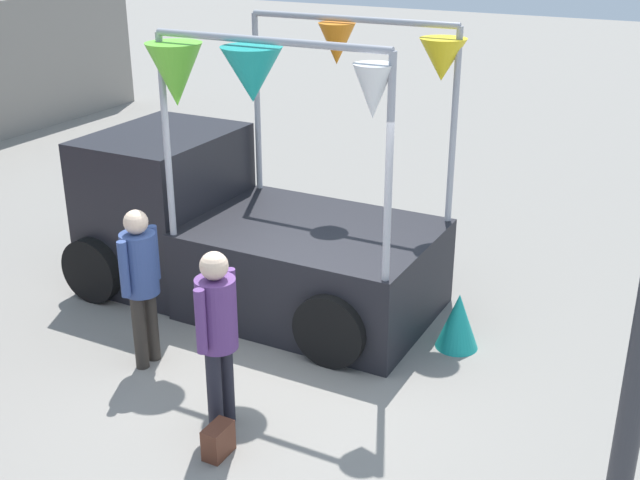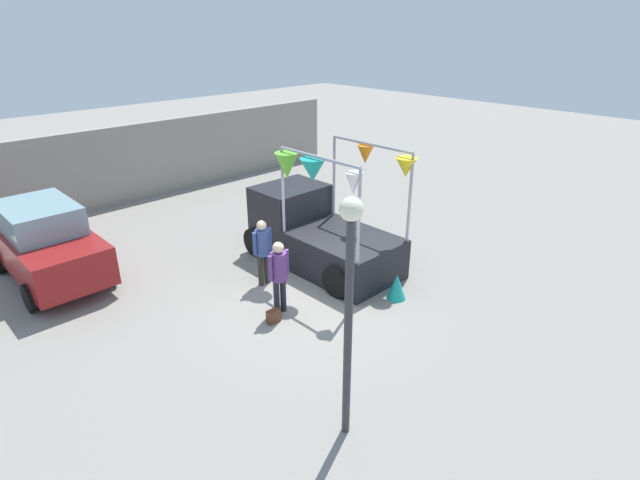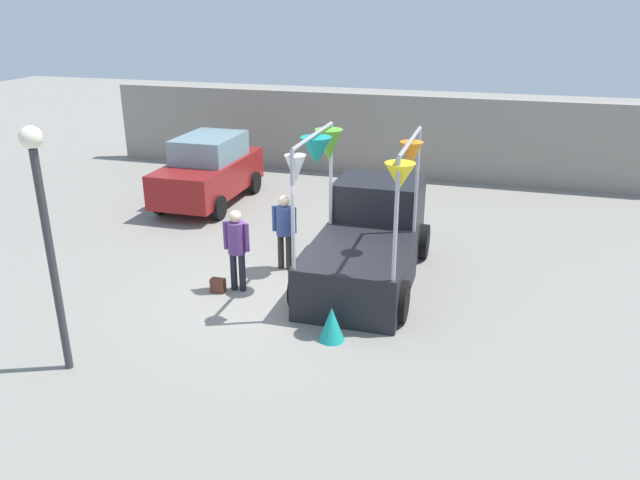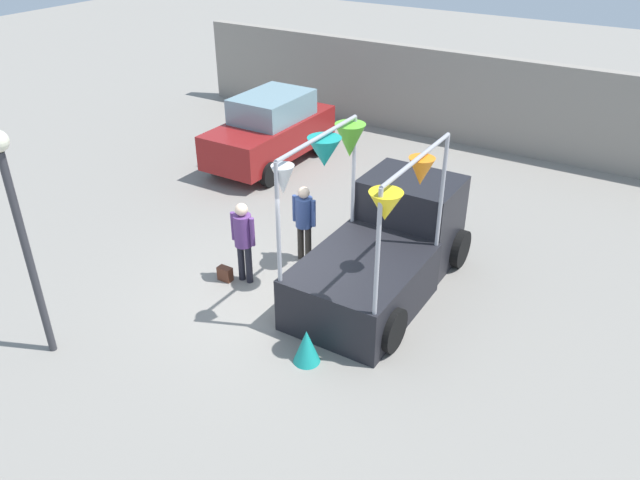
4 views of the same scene
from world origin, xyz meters
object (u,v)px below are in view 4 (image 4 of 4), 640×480
object	(u,v)px
parked_car	(271,130)
folded_kite_bundle_teal	(307,346)
vendor_truck	(387,243)
street_lamp	(17,216)
handbag	(225,274)
person_customer	(243,235)
person_vendor	(304,217)

from	to	relation	value
parked_car	folded_kite_bundle_teal	world-z (taller)	parked_car
vendor_truck	street_lamp	xyz separation A→B (m)	(-3.76, -4.67, 1.61)
handbag	folded_kite_bundle_teal	world-z (taller)	folded_kite_bundle_teal
street_lamp	parked_car	bearing A→B (deg)	100.43
parked_car	vendor_truck	bearing A→B (deg)	-34.94
vendor_truck	parked_car	world-z (taller)	vendor_truck
person_customer	handbag	bearing A→B (deg)	-150.26
folded_kite_bundle_teal	handbag	bearing A→B (deg)	155.98
vendor_truck	handbag	world-z (taller)	vendor_truck
street_lamp	folded_kite_bundle_teal	bearing A→B (deg)	27.62
parked_car	person_customer	distance (m)	5.88
vendor_truck	street_lamp	world-z (taller)	street_lamp
parked_car	folded_kite_bundle_teal	size ratio (longest dim) A/B	6.67
handbag	folded_kite_bundle_teal	distance (m)	2.87
person_vendor	street_lamp	bearing A→B (deg)	-113.57
person_customer	street_lamp	distance (m)	3.91
vendor_truck	street_lamp	distance (m)	6.21
street_lamp	handbag	bearing A→B (deg)	70.51
handbag	person_customer	bearing A→B (deg)	29.74
person_vendor	street_lamp	size ratio (longest dim) A/B	0.43
vendor_truck	parked_car	size ratio (longest dim) A/B	1.02
parked_car	person_customer	xyz separation A→B (m)	(2.99, -5.07, 0.05)
handbag	street_lamp	bearing A→B (deg)	-109.49
person_vendor	handbag	world-z (taller)	person_vendor
person_vendor	handbag	xyz separation A→B (m)	(-0.89, -1.45, -0.83)
person_customer	vendor_truck	bearing A→B (deg)	30.58
vendor_truck	person_customer	bearing A→B (deg)	-149.42
folded_kite_bundle_teal	vendor_truck	bearing A→B (deg)	89.20
vendor_truck	parked_car	xyz separation A→B (m)	(-5.30, 3.70, 0.08)
vendor_truck	person_vendor	xyz separation A→B (m)	(-1.77, -0.11, 0.10)
vendor_truck	handbag	bearing A→B (deg)	-149.53
vendor_truck	person_vendor	size ratio (longest dim) A/B	2.52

